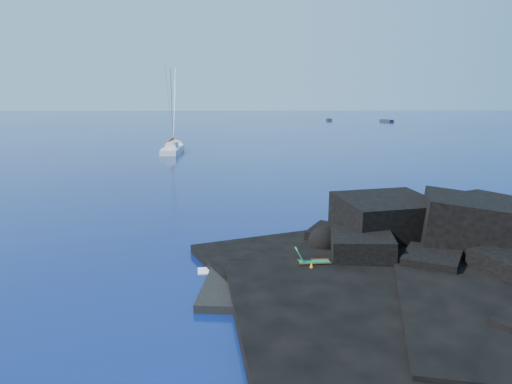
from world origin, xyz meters
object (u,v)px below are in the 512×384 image
(sunbather, at_px, (344,284))
(distant_boat_a, at_px, (329,120))
(deck_chair, at_px, (314,257))
(marker_cone, at_px, (311,268))
(distant_boat_b, at_px, (387,122))
(sailboat, at_px, (173,153))

(sunbather, distance_m, distant_boat_a, 129.47)
(deck_chair, distance_m, distant_boat_a, 127.18)
(deck_chair, distance_m, marker_cone, 0.74)
(distant_boat_b, bearing_deg, sailboat, -147.50)
(sailboat, relative_size, distant_boat_a, 2.74)
(distant_boat_a, relative_size, distant_boat_b, 0.93)
(deck_chair, relative_size, distant_boat_b, 0.35)
(deck_chair, bearing_deg, sailboat, 101.84)
(sailboat, xyz_separation_m, deck_chair, (13.22, -48.85, 0.91))
(sunbather, relative_size, distant_boat_a, 0.39)
(distant_boat_a, bearing_deg, deck_chair, -96.82)
(sunbather, bearing_deg, sailboat, 76.74)
(sunbather, bearing_deg, distant_boat_a, 51.57)
(marker_cone, relative_size, distant_boat_b, 0.12)
(marker_cone, bearing_deg, deck_chair, 70.86)
(sunbather, height_order, marker_cone, marker_cone)
(marker_cone, relative_size, distant_boat_a, 0.13)
(deck_chair, distance_m, distant_boat_b, 124.86)
(sunbather, distance_m, distant_boat_b, 126.95)
(sunbather, distance_m, marker_cone, 2.18)
(distant_boat_a, xyz_separation_m, distant_boat_b, (15.41, -6.27, 0.00))
(sailboat, bearing_deg, sunbather, -73.56)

